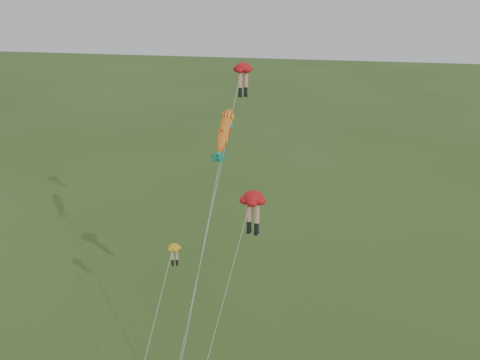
# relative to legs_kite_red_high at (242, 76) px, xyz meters

# --- Properties ---
(legs_kite_red_high) EXTENTS (3.34, 13.45, 19.41)m
(legs_kite_red_high) POSITION_rel_legs_kite_red_high_xyz_m (0.00, 0.00, 0.00)
(legs_kite_red_high) COLOR red
(legs_kite_red_high) RESTS_ON ground
(legs_kite_red_mid) EXTENTS (3.72, 7.88, 12.79)m
(legs_kite_red_mid) POSITION_rel_legs_kite_red_high_xyz_m (1.84, -6.31, -6.48)
(legs_kite_red_mid) COLOR red
(legs_kite_red_mid) RESTS_ON ground
(legs_kite_yellow) EXTENTS (1.46, 8.96, 8.62)m
(legs_kite_yellow) POSITION_rel_legs_kite_red_high_xyz_m (-3.38, -6.39, -10.67)
(legs_kite_yellow) COLOR gold
(legs_kite_yellow) RESTS_ON ground
(fish_kite) EXTENTS (2.16, 10.99, 16.97)m
(fish_kite) POSITION_rel_legs_kite_red_high_xyz_m (-0.63, -2.83, -3.18)
(fish_kite) COLOR yellow
(fish_kite) RESTS_ON ground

